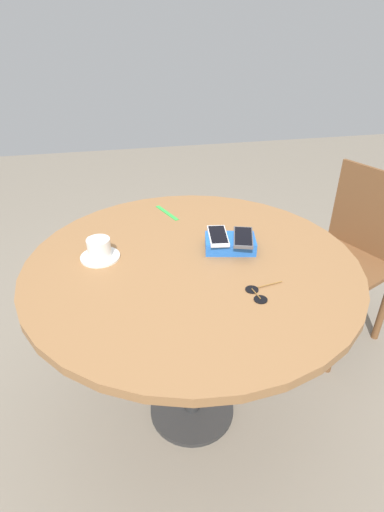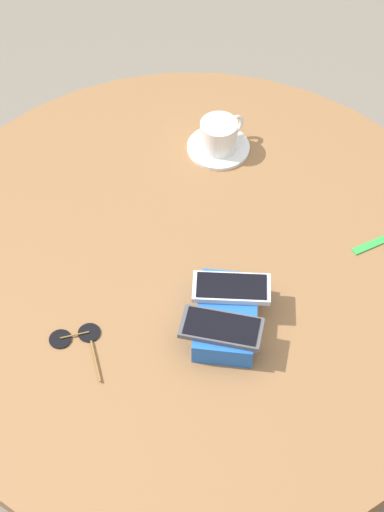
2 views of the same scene
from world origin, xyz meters
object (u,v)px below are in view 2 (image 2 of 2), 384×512
round_table (192,290)px  phone_white (231,288)px  phone_gray (221,328)px  sunglasses (77,339)px  saucer (218,147)px  phone_box (227,317)px  coffee_cup (220,134)px

round_table → phone_white: 0.19m
phone_gray → sunglasses: 0.26m
phone_white → saucer: 0.42m
phone_box → phone_white: size_ratio=1.31×
phone_box → phone_gray: 0.05m
phone_box → sunglasses: phone_box is taller
coffee_cup → phone_box: bearing=175.5°
phone_gray → coffee_cup: 0.50m
saucer → phone_box: bearing=175.8°
round_table → phone_box: size_ratio=5.87×
phone_gray → saucer: bearing=-5.6°
round_table → phone_gray: (-0.19, -0.04, 0.14)m
round_table → phone_white: (-0.11, -0.06, 0.14)m
saucer → sunglasses: saucer is taller
round_table → phone_box: bearing=-161.4°
phone_box → phone_gray: bearing=160.3°
round_table → phone_box: phone_box is taller
phone_white → saucer: phone_white is taller
coffee_cup → phone_gray: bearing=174.2°
phone_gray → phone_white: (0.08, -0.03, 0.00)m
phone_white → round_table: bearing=30.5°
saucer → sunglasses: (-0.46, 0.30, -0.00)m
round_table → coffee_cup: coffee_cup is taller
round_table → phone_gray: 0.24m
coffee_cup → sunglasses: size_ratio=0.79×
phone_gray → sunglasses: bearing=82.7°
phone_box → phone_gray: phone_gray is taller
phone_white → sunglasses: phone_white is taller
sunglasses → phone_box: bearing=-88.1°
phone_box → sunglasses: size_ratio=1.54×
phone_gray → coffee_cup: coffee_cup is taller
phone_gray → saucer: size_ratio=1.16×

